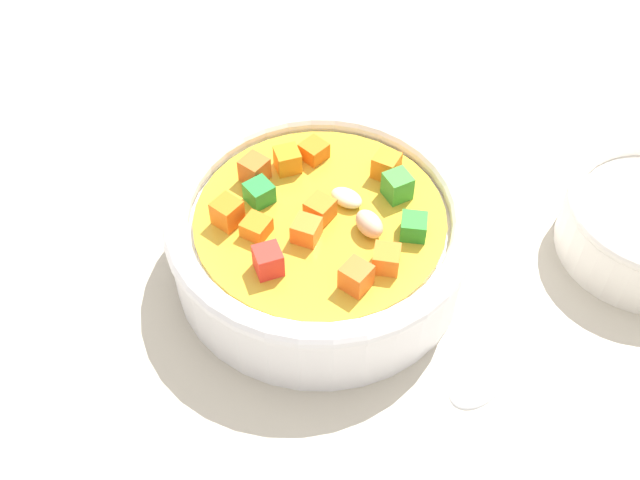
% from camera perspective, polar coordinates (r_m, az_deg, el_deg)
% --- Properties ---
extents(ground_plane, '(1.40, 1.40, 0.02)m').
position_cam_1_polar(ground_plane, '(0.48, 0.00, -2.64)').
color(ground_plane, '#BAB2A0').
extents(soup_bowl_main, '(0.18, 0.18, 0.06)m').
position_cam_1_polar(soup_bowl_main, '(0.45, 0.00, 0.33)').
color(soup_bowl_main, white).
rests_on(soup_bowl_main, ground_plane).
extents(spoon, '(0.16, 0.19, 0.01)m').
position_cam_1_polar(spoon, '(0.41, 6.01, -14.92)').
color(spoon, silver).
rests_on(spoon, ground_plane).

